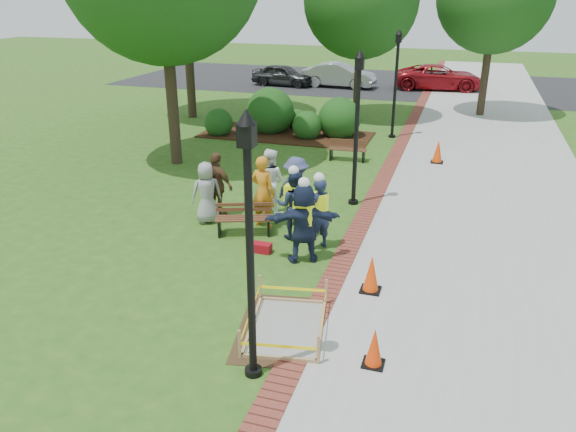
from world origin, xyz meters
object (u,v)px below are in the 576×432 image
(hivis_worker_b, at_px, (318,211))
(hivis_worker_c, at_px, (293,203))
(hivis_worker_a, at_px, (304,220))
(bench_near, at_px, (244,225))
(cone_front, at_px, (374,348))
(lamp_near, at_px, (249,232))
(wet_concrete_pad, at_px, (286,318))

(hivis_worker_b, xyz_separation_m, hivis_worker_c, (-0.72, 0.38, -0.01))
(hivis_worker_a, bearing_deg, bench_near, 152.25)
(bench_near, relative_size, cone_front, 2.09)
(bench_near, distance_m, hivis_worker_c, 1.42)
(bench_near, height_order, cone_front, bench_near)
(cone_front, xyz_separation_m, hivis_worker_c, (-2.73, 4.44, 0.58))
(lamp_near, xyz_separation_m, hivis_worker_b, (-0.22, 4.86, -1.55))
(bench_near, bearing_deg, hivis_worker_c, 7.93)
(cone_front, distance_m, hivis_worker_a, 4.01)
(hivis_worker_b, height_order, hivis_worker_c, hivis_worker_b)
(wet_concrete_pad, relative_size, cone_front, 3.64)
(wet_concrete_pad, relative_size, hivis_worker_a, 1.30)
(bench_near, relative_size, hivis_worker_a, 0.74)
(cone_front, height_order, hivis_worker_b, hivis_worker_b)
(hivis_worker_b, bearing_deg, hivis_worker_c, 152.24)
(cone_front, bearing_deg, lamp_near, -156.09)
(wet_concrete_pad, bearing_deg, hivis_worker_b, 95.56)
(hivis_worker_c, bearing_deg, hivis_worker_a, -62.80)
(wet_concrete_pad, height_order, bench_near, bench_near)
(hivis_worker_a, bearing_deg, cone_front, -57.03)
(hivis_worker_a, distance_m, hivis_worker_b, 0.76)
(hivis_worker_b, bearing_deg, wet_concrete_pad, -84.44)
(lamp_near, bearing_deg, wet_concrete_pad, 85.12)
(cone_front, distance_m, hivis_worker_b, 4.58)
(wet_concrete_pad, xyz_separation_m, hivis_worker_c, (-1.06, 3.88, 0.69))
(hivis_worker_b, distance_m, hivis_worker_c, 0.81)
(bench_near, distance_m, hivis_worker_b, 2.08)
(cone_front, relative_size, lamp_near, 0.17)
(bench_near, bearing_deg, hivis_worker_a, -27.75)
(cone_front, relative_size, hivis_worker_a, 0.36)
(wet_concrete_pad, distance_m, hivis_worker_c, 4.08)
(lamp_near, relative_size, hivis_worker_c, 2.30)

